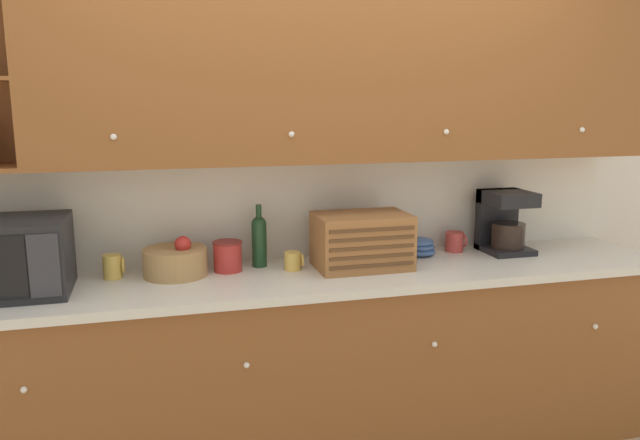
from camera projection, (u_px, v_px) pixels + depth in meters
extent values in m
plane|color=tan|center=(310.00, 421.00, 3.40)|extent=(24.00, 24.00, 0.00)
cube|color=silver|center=(308.00, 184.00, 3.18)|extent=(5.81, 0.06, 2.60)
cube|color=brown|center=(325.00, 367.00, 3.03)|extent=(3.41, 0.61, 0.89)
cube|color=silver|center=(326.00, 276.00, 2.93)|extent=(3.43, 0.64, 0.04)
sphere|color=white|center=(24.00, 390.00, 2.37)|extent=(0.03, 0.03, 0.03)
sphere|color=white|center=(247.00, 365.00, 2.59)|extent=(0.03, 0.03, 0.03)
sphere|color=white|center=(435.00, 344.00, 2.81)|extent=(0.03, 0.03, 0.03)
sphere|color=white|center=(595.00, 327.00, 3.02)|extent=(0.03, 0.03, 0.03)
cube|color=silver|center=(309.00, 208.00, 3.17)|extent=(3.41, 0.01, 0.50)
cube|color=brown|center=(360.00, 78.00, 2.95)|extent=(2.99, 0.33, 0.77)
sphere|color=white|center=(114.00, 137.00, 2.55)|extent=(0.03, 0.03, 0.03)
sphere|color=white|center=(292.00, 134.00, 2.74)|extent=(0.03, 0.03, 0.03)
sphere|color=white|center=(446.00, 132.00, 2.93)|extent=(0.03, 0.03, 0.03)
sphere|color=white|center=(582.00, 130.00, 3.12)|extent=(0.03, 0.03, 0.03)
cube|color=black|center=(2.00, 257.00, 2.55)|extent=(0.52, 0.37, 0.32)
cube|color=#2D2D33|center=(44.00, 266.00, 2.42)|extent=(0.12, 0.01, 0.25)
cylinder|color=gold|center=(112.00, 267.00, 2.81)|extent=(0.08, 0.08, 0.11)
torus|color=gold|center=(123.00, 265.00, 2.82)|extent=(0.01, 0.07, 0.07)
cylinder|color=#A87F4C|center=(175.00, 262.00, 2.85)|extent=(0.29, 0.29, 0.13)
sphere|color=red|center=(183.00, 244.00, 2.82)|extent=(0.08, 0.08, 0.08)
cylinder|color=#B22D28|center=(228.00, 257.00, 2.92)|extent=(0.13, 0.13, 0.13)
cylinder|color=maroon|center=(227.00, 242.00, 2.91)|extent=(0.14, 0.14, 0.01)
cylinder|color=#19381E|center=(259.00, 245.00, 3.00)|extent=(0.07, 0.07, 0.21)
sphere|color=#19381E|center=(259.00, 224.00, 2.98)|extent=(0.07, 0.07, 0.07)
cylinder|color=#19381E|center=(259.00, 212.00, 2.97)|extent=(0.03, 0.03, 0.07)
cylinder|color=gold|center=(293.00, 261.00, 2.94)|extent=(0.08, 0.08, 0.09)
torus|color=gold|center=(302.00, 260.00, 2.96)|extent=(0.01, 0.06, 0.06)
cube|color=#996033|center=(362.00, 241.00, 2.97)|extent=(0.44, 0.30, 0.26)
cube|color=#54351C|center=(372.00, 266.00, 2.85)|extent=(0.41, 0.01, 0.02)
cube|color=#54351C|center=(372.00, 257.00, 2.84)|extent=(0.41, 0.01, 0.02)
cube|color=#54351C|center=(372.00, 248.00, 2.83)|extent=(0.41, 0.01, 0.02)
cube|color=#54351C|center=(373.00, 239.00, 2.82)|extent=(0.41, 0.01, 0.02)
cube|color=#54351C|center=(373.00, 230.00, 2.82)|extent=(0.41, 0.01, 0.02)
ellipsoid|color=#3D5B93|center=(420.00, 251.00, 3.22)|extent=(0.15, 0.15, 0.04)
ellipsoid|color=#3D5B93|center=(420.00, 247.00, 3.21)|extent=(0.15, 0.15, 0.04)
ellipsoid|color=#3D5B93|center=(421.00, 242.00, 3.21)|extent=(0.14, 0.14, 0.04)
cylinder|color=#B73D38|center=(454.00, 242.00, 3.30)|extent=(0.10, 0.10, 0.10)
torus|color=#B73D38|center=(464.00, 241.00, 3.32)|extent=(0.01, 0.07, 0.07)
cube|color=black|center=(505.00, 249.00, 3.29)|extent=(0.23, 0.25, 0.03)
cylinder|color=black|center=(508.00, 235.00, 3.26)|extent=(0.17, 0.17, 0.13)
cube|color=black|center=(497.00, 219.00, 3.36)|extent=(0.23, 0.06, 0.32)
cube|color=black|center=(508.00, 198.00, 3.24)|extent=(0.23, 0.25, 0.07)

